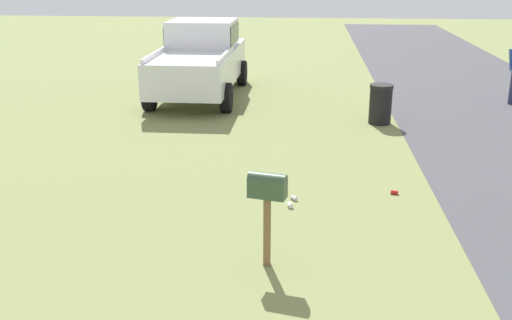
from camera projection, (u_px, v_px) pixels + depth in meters
mailbox at (268, 193)px, 7.42m from camera, size 0.31×0.51×1.25m
pickup_truck at (201, 57)px, 17.03m from camera, size 5.36×2.30×2.09m
trash_bin at (381, 104)px, 14.23m from camera, size 0.55×0.55×0.94m
litter_can_midfield_b at (294, 198)px, 9.79m from camera, size 0.14×0.13×0.07m
litter_can_by_mailbox at (395, 192)px, 10.03m from camera, size 0.09×0.13×0.07m
litter_cup_far_scatter at (290, 205)px, 9.50m from camera, size 0.12×0.11×0.08m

